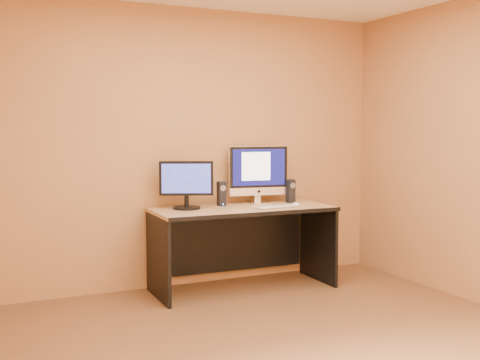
# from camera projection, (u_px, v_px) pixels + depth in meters

# --- Properties ---
(floor) EXTENTS (4.00, 4.00, 0.00)m
(floor) POSITION_uv_depth(u_px,v_px,m) (294.00, 354.00, 3.96)
(floor) COLOR brown
(floor) RESTS_ON ground
(walls) EXTENTS (4.00, 4.00, 2.60)m
(walls) POSITION_uv_depth(u_px,v_px,m) (296.00, 157.00, 3.85)
(walls) COLOR #A57342
(walls) RESTS_ON ground
(desk) EXTENTS (1.66, 0.76, 0.76)m
(desk) POSITION_uv_depth(u_px,v_px,m) (243.00, 248.00, 5.54)
(desk) COLOR tan
(desk) RESTS_ON ground
(imac) EXTENTS (0.61, 0.30, 0.56)m
(imac) POSITION_uv_depth(u_px,v_px,m) (259.00, 174.00, 5.77)
(imac) COLOR silver
(imac) RESTS_ON desk
(second_monitor) EXTENTS (0.55, 0.42, 0.43)m
(second_monitor) POSITION_uv_depth(u_px,v_px,m) (186.00, 185.00, 5.38)
(second_monitor) COLOR black
(second_monitor) RESTS_ON desk
(speaker_left) EXTENTS (0.07, 0.08, 0.23)m
(speaker_left) POSITION_uv_depth(u_px,v_px,m) (222.00, 194.00, 5.61)
(speaker_left) COLOR black
(speaker_left) RESTS_ON desk
(speaker_right) EXTENTS (0.07, 0.08, 0.23)m
(speaker_right) POSITION_uv_depth(u_px,v_px,m) (290.00, 191.00, 5.86)
(speaker_right) COLOR black
(speaker_right) RESTS_ON desk
(keyboard) EXTENTS (0.45, 0.16, 0.02)m
(keyboard) POSITION_uv_depth(u_px,v_px,m) (278.00, 207.00, 5.47)
(keyboard) COLOR #BABABE
(keyboard) RESTS_ON desk
(mouse) EXTENTS (0.08, 0.11, 0.04)m
(mouse) POSITION_uv_depth(u_px,v_px,m) (296.00, 204.00, 5.60)
(mouse) COLOR white
(mouse) RESTS_ON desk
(cable_a) EXTENTS (0.03, 0.23, 0.01)m
(cable_a) POSITION_uv_depth(u_px,v_px,m) (252.00, 202.00, 5.90)
(cable_a) COLOR black
(cable_a) RESTS_ON desk
(cable_b) EXTENTS (0.07, 0.18, 0.01)m
(cable_b) POSITION_uv_depth(u_px,v_px,m) (249.00, 202.00, 5.90)
(cable_b) COLOR black
(cable_b) RESTS_ON desk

